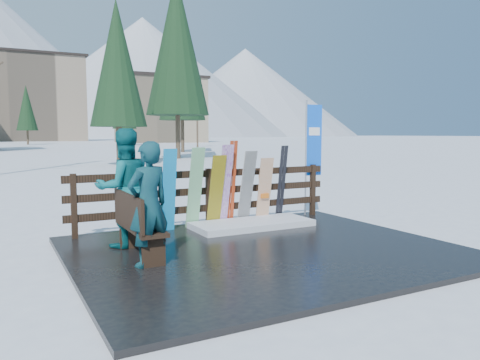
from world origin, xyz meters
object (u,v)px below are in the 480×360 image
snowboard_0 (169,190)px  snowboard_3 (225,185)px  bench (136,223)px  snowboard_2 (216,191)px  snowboard_4 (247,187)px  rental_flag (312,144)px  snowboard_1 (195,188)px  snowboard_5 (265,190)px  person_front (148,204)px  person_back (124,188)px

snowboard_0 → snowboard_3: bearing=0.0°
bench → snowboard_3: snowboard_3 is taller
snowboard_2 → snowboard_3: bearing=0.0°
snowboard_4 → rental_flag: rental_flag is taller
snowboard_1 → snowboard_4: bearing=0.0°
snowboard_1 → bench: bearing=-135.9°
snowboard_5 → person_front: size_ratio=0.78×
person_front → rental_flag: bearing=-169.7°
bench → snowboard_0: (1.07, 1.56, 0.27)m
snowboard_5 → person_front: (-3.14, -2.09, 0.20)m
bench → snowboard_3: 2.75m
snowboard_0 → person_front: 2.33m
bench → snowboard_1: 2.26m
snowboard_0 → snowboard_1: size_ratio=0.97×
snowboard_2 → person_back: size_ratio=0.76×
snowboard_1 → person_back: 1.76m
person_front → snowboard_2: bearing=-151.1°
rental_flag → snowboard_3: bearing=-173.4°
snowboard_4 → person_front: (-2.71, -2.09, 0.12)m
person_front → person_back: size_ratio=0.90×
bench → person_back: size_ratio=0.78×
snowboard_1 → person_front: (-1.57, -2.09, 0.08)m
snowboard_2 → snowboard_4: size_ratio=0.95×
snowboard_0 → person_front: size_ratio=0.91×
rental_flag → person_front: (-4.55, -2.36, -0.73)m
rental_flag → person_front: rental_flag is taller
snowboard_2 → bench: bearing=-142.8°
snowboard_5 → person_back: size_ratio=0.71×
snowboard_4 → person_back: size_ratio=0.80×
snowboard_3 → snowboard_2: bearing=180.0°
person_back → person_front: bearing=86.1°
snowboard_2 → snowboard_5: (1.12, 0.00, -0.04)m
bench → snowboard_0: 1.91m
snowboard_0 → person_back: (-1.04, -0.78, 0.18)m
snowboard_0 → snowboard_2: snowboard_0 is taller
bench → snowboard_2: snowboard_2 is taller
snowboard_1 → snowboard_5: snowboard_1 is taller
rental_flag → snowboard_1: bearing=-174.8°
bench → snowboard_5: (3.18, 1.56, 0.16)m
snowboard_4 → snowboard_5: 0.43m
snowboard_3 → snowboard_5: snowboard_3 is taller
snowboard_2 → snowboard_4: (0.70, 0.00, 0.04)m
snowboard_0 → snowboard_5: 2.11m
snowboard_1 → snowboard_3: 0.63m
snowboard_2 → person_back: 2.18m
snowboard_1 → rental_flag: bearing=5.2°
snowboard_3 → snowboard_5: bearing=0.0°
rental_flag → snowboard_0: bearing=-175.6°
snowboard_0 → person_back: size_ratio=0.82×
snowboard_2 → person_back: person_back is taller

